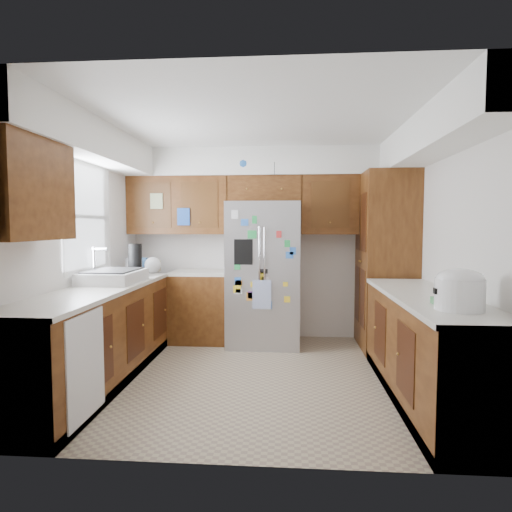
# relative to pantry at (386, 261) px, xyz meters

# --- Properties ---
(floor) EXTENTS (3.60, 3.60, 0.00)m
(floor) POSITION_rel_pantry_xyz_m (-1.50, -1.15, -1.07)
(floor) COLOR tan
(floor) RESTS_ON ground
(room_shell) EXTENTS (3.64, 3.24, 2.52)m
(room_shell) POSITION_rel_pantry_xyz_m (-1.61, -0.79, 0.75)
(room_shell) COLOR silver
(room_shell) RESTS_ON ground
(left_counter_run) EXTENTS (1.36, 3.20, 0.92)m
(left_counter_run) POSITION_rel_pantry_xyz_m (-2.86, -1.12, -0.65)
(left_counter_run) COLOR #42210C
(left_counter_run) RESTS_ON ground
(right_counter_run) EXTENTS (0.63, 2.25, 0.92)m
(right_counter_run) POSITION_rel_pantry_xyz_m (0.00, -1.62, -0.65)
(right_counter_run) COLOR #42210C
(right_counter_run) RESTS_ON ground
(pantry) EXTENTS (0.60, 0.90, 2.15)m
(pantry) POSITION_rel_pantry_xyz_m (0.00, 0.00, 0.00)
(pantry) COLOR #42210C
(pantry) RESTS_ON ground
(fridge) EXTENTS (0.90, 0.79, 1.80)m
(fridge) POSITION_rel_pantry_xyz_m (-1.50, 0.05, -0.17)
(fridge) COLOR #949498
(fridge) RESTS_ON ground
(bridge_cabinet) EXTENTS (0.96, 0.34, 0.35)m
(bridge_cabinet) POSITION_rel_pantry_xyz_m (-1.50, 0.28, 0.90)
(bridge_cabinet) COLOR #42210C
(bridge_cabinet) RESTS_ON fridge
(fridge_top_items) EXTENTS (0.66, 0.28, 0.28)m
(fridge_top_items) POSITION_rel_pantry_xyz_m (-1.58, 0.20, 1.20)
(fridge_top_items) COLOR blue
(fridge_top_items) RESTS_ON bridge_cabinet
(sink_assembly) EXTENTS (0.52, 0.70, 0.37)m
(sink_assembly) POSITION_rel_pantry_xyz_m (-3.00, -1.05, -0.09)
(sink_assembly) COLOR silver
(sink_assembly) RESTS_ON left_counter_run
(left_counter_clutter) EXTENTS (0.39, 0.79, 0.38)m
(left_counter_clutter) POSITION_rel_pantry_xyz_m (-2.96, -0.29, -0.02)
(left_counter_clutter) COLOR black
(left_counter_clutter) RESTS_ON left_counter_run
(rice_cooker) EXTENTS (0.34, 0.33, 0.29)m
(rice_cooker) POSITION_rel_pantry_xyz_m (-0.00, -2.27, -0.00)
(rice_cooker) COLOR white
(rice_cooker) RESTS_ON right_counter_run
(paper_towel) EXTENTS (0.11, 0.11, 0.24)m
(paper_towel) POSITION_rel_pantry_xyz_m (-0.04, -2.23, -0.03)
(paper_towel) COLOR white
(paper_towel) RESTS_ON right_counter_run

